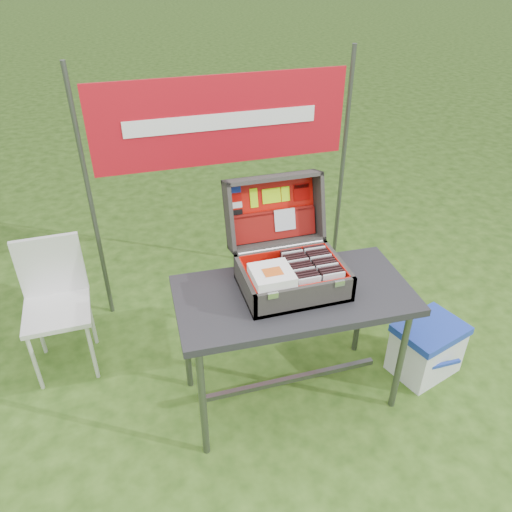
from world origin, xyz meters
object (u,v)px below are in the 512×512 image
object	(u,v)px
table	(291,347)
suitcase	(290,243)
cardboard_box	(361,292)
cooler	(426,348)
chair	(57,313)

from	to	relation	value
table	suitcase	size ratio (longest dim) A/B	2.26
suitcase	cardboard_box	size ratio (longest dim) A/B	1.32
cooler	suitcase	bearing A→B (deg)	154.45
suitcase	cardboard_box	world-z (taller)	suitcase
table	cardboard_box	size ratio (longest dim) A/B	2.98
cooler	chair	world-z (taller)	chair
cardboard_box	chair	bearing A→B (deg)	-177.68
suitcase	table	bearing A→B (deg)	-90.40
cooler	cardboard_box	xyz separation A→B (m)	(-0.14, 0.58, 0.03)
chair	cardboard_box	xyz separation A→B (m)	(1.93, -0.08, -0.21)
table	suitcase	xyz separation A→B (m)	(0.00, 0.09, 0.61)
cooler	cardboard_box	distance (m)	0.60
cooler	chair	bearing A→B (deg)	145.40
cardboard_box	cooler	bearing A→B (deg)	-71.62
suitcase	chair	bearing A→B (deg)	156.51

